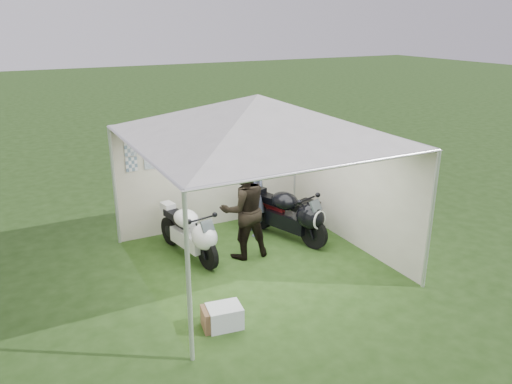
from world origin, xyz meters
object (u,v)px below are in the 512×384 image
Objects in this scene: canopy_tent at (257,120)px; motorcycle_black at (291,214)px; motorcycle_white at (191,232)px; person_blue_jacket at (254,194)px; equipment_box at (306,214)px; paddock_stand at (257,220)px; crate_1 at (215,318)px; crate_0 at (224,316)px; person_dark_jacket at (244,209)px.

motorcycle_black is at bearing 28.40° from canopy_tent.
person_blue_jacket is at bearing 5.61° from motorcycle_white.
motorcycle_white is 3.63× the size of equipment_box.
motorcycle_white is at bearing 157.25° from motorcycle_black.
motorcycle_black reaches higher than motorcycle_white.
motorcycle_black is 0.98m from paddock_stand.
crate_1 is at bearing -158.89° from motorcycle_black.
motorcycle_black reaches higher than paddock_stand.
paddock_stand is 0.87× the size of crate_0.
canopy_tent reaches higher than person_blue_jacket.
person_blue_jacket is 3.54× the size of crate_0.
crate_1 is at bearing 167.15° from crate_0.
crate_0 is 1.39× the size of crate_1.
canopy_tent reaches higher than person_dark_jacket.
paddock_stand is at bearing 62.07° from canopy_tent.
paddock_stand is 3.62m from crate_0.
person_dark_jacket is at bearing -38.47° from person_blue_jacket.
person_blue_jacket reaches higher than motorcycle_black.
motorcycle_black is 3.77× the size of equipment_box.
canopy_tent is 2.90m from paddock_stand.
crate_1 is at bearing -134.02° from canopy_tent.
motorcycle_white is 2.02m from motorcycle_black.
paddock_stand is at bearing 140.60° from person_blue_jacket.
person_dark_jacket reaches higher than crate_0.
crate_1 is (-0.49, -2.22, -0.36)m from motorcycle_white.
equipment_box is (1.16, -0.12, -0.60)m from person_blue_jacket.
motorcycle_white is at bearing 81.14° from crate_0.
motorcycle_black is at bearing 41.72° from crate_0.
motorcycle_white is at bearing 144.18° from canopy_tent.
motorcycle_black is 1.12× the size of person_blue_jacket.
canopy_tent is 3.16m from crate_0.
person_blue_jacket is at bearing 55.30° from crate_0.
crate_0 is 0.14m from crate_1.
motorcycle_black is 3.28m from crate_1.
motorcycle_white is at bearing -173.16° from equipment_box.
equipment_box is at bearing -3.78° from motorcycle_white.
motorcycle_white is 5.35× the size of crate_1.
person_dark_jacket is (0.89, -0.37, 0.41)m from motorcycle_white.
crate_0 is (-2.37, -2.11, -0.38)m from motorcycle_black.
motorcycle_black is 3.98× the size of crate_0.
crate_0 is at bearing -139.63° from equipment_box.
person_dark_jacket reaches higher than equipment_box.
canopy_tent reaches higher than equipment_box.
crate_1 is (-2.22, -2.93, -0.00)m from paddock_stand.
person_blue_jacket is at bearing 64.91° from canopy_tent.
canopy_tent is at bearing -117.93° from paddock_stand.
motorcycle_black is 1.04× the size of person_dark_jacket.
canopy_tent is 1.69m from person_dark_jacket.
motorcycle_white is at bearing -74.56° from person_blue_jacket.
motorcycle_black reaches higher than crate_0.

